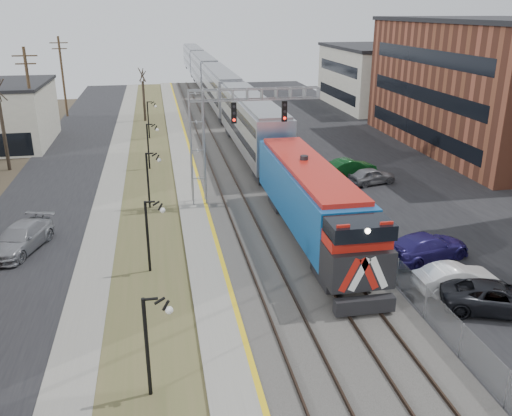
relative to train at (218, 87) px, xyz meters
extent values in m
cube|color=black|center=(-17.00, -32.39, -2.92)|extent=(7.00, 120.00, 0.04)
cube|color=gray|center=(-12.50, -32.39, -2.90)|extent=(2.00, 120.00, 0.08)
cube|color=#4E522B|center=(-9.50, -32.39, -2.91)|extent=(4.00, 120.00, 0.06)
cube|color=gray|center=(-6.50, -32.39, -2.82)|extent=(2.00, 120.00, 0.24)
cube|color=#595651|center=(-1.50, -32.39, -2.84)|extent=(8.00, 120.00, 0.20)
cube|color=black|center=(10.50, -32.39, -2.92)|extent=(16.00, 120.00, 0.04)
cube|color=gold|center=(-5.62, -32.39, -2.69)|extent=(0.24, 120.00, 0.01)
cube|color=#2D2119|center=(-4.25, -32.39, -2.66)|extent=(0.08, 120.00, 0.15)
cube|color=#2D2119|center=(-2.75, -32.39, -2.66)|extent=(0.08, 120.00, 0.15)
cube|color=#2D2119|center=(-0.75, -32.39, -2.66)|extent=(0.08, 120.00, 0.15)
cube|color=#2D2119|center=(0.75, -32.39, -2.66)|extent=(0.08, 120.00, 0.15)
cube|color=#124F92|center=(0.00, -47.19, -0.46)|extent=(3.00, 17.00, 4.25)
cube|color=black|center=(0.00, -55.89, -2.24)|extent=(2.80, 0.50, 0.70)
cube|color=#A9AAB4|center=(0.00, -26.89, 0.07)|extent=(3.00, 22.00, 5.33)
cube|color=#A9AAB4|center=(0.00, -4.09, 0.07)|extent=(3.00, 22.00, 5.33)
cube|color=#A9AAB4|center=(0.00, 18.71, 0.07)|extent=(3.00, 22.00, 5.33)
cube|color=#A9AAB4|center=(0.00, 41.51, 0.07)|extent=(3.00, 22.00, 5.33)
cube|color=gray|center=(-6.00, -39.39, 1.06)|extent=(1.00, 1.00, 8.00)
cube|color=gray|center=(-2.00, -39.39, 4.81)|extent=(9.00, 0.80, 0.80)
cube|color=black|center=(-3.50, -39.84, 3.66)|extent=(0.35, 0.25, 1.40)
cube|color=black|center=(0.00, -39.84, 3.66)|extent=(0.35, 0.25, 1.40)
cylinder|color=black|center=(-9.50, -59.39, -0.94)|extent=(0.14, 0.14, 4.00)
cylinder|color=black|center=(-9.50, -49.39, -0.94)|extent=(0.14, 0.14, 4.00)
cylinder|color=black|center=(-9.50, -39.39, -0.94)|extent=(0.14, 0.14, 4.00)
cylinder|color=black|center=(-9.50, -29.39, -0.94)|extent=(0.14, 0.14, 4.00)
cylinder|color=black|center=(-9.50, -17.39, -0.94)|extent=(0.14, 0.14, 4.00)
cylinder|color=#4C3823|center=(-20.00, -22.39, 2.06)|extent=(0.28, 0.28, 10.00)
cylinder|color=#4C3823|center=(-20.00, -2.39, 2.06)|extent=(0.28, 0.28, 10.00)
cube|color=gray|center=(2.70, -32.39, -2.14)|extent=(0.04, 120.00, 1.60)
cube|color=brown|center=(24.50, -27.39, 3.06)|extent=(16.00, 26.00, 12.00)
cube|color=beige|center=(24.50, -2.39, 1.06)|extent=(16.00, 18.00, 8.00)
cylinder|color=#382D23|center=(-21.50, -27.39, 0.04)|extent=(0.30, 0.30, 5.95)
cylinder|color=#382D23|center=(-10.00, -7.39, -0.49)|extent=(0.30, 0.30, 4.90)
imported|color=white|center=(5.38, -54.30, -2.26)|extent=(4.13, 1.47, 1.36)
imported|color=black|center=(6.23, -56.42, -2.25)|extent=(5.48, 3.88, 1.39)
imported|color=navy|center=(5.61, -50.73, -2.18)|extent=(5.61, 3.50, 1.52)
imported|color=slate|center=(7.91, -37.04, -2.27)|extent=(4.17, 2.48, 1.33)
imported|color=#0D4218|center=(6.88, -34.80, -2.19)|extent=(4.78, 2.62, 1.49)
imported|color=gray|center=(-16.81, -45.30, -2.19)|extent=(3.62, 5.60, 1.51)
camera|label=1|loc=(-8.68, -75.93, 10.27)|focal=38.00mm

